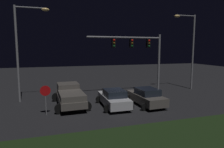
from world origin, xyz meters
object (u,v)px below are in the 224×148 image
Objects in this scene: traffic_signal_gantry at (139,49)px; stop_sign at (45,94)px; pickup_truck at (70,94)px; street_lamp_right at (189,43)px; car_sedan_far at (114,98)px; street_lamp_left at (24,42)px; car_sedan at (146,97)px.

stop_sign is (-9.75, -4.67, -3.34)m from traffic_signal_gantry.
pickup_truck is 0.61× the size of street_lamp_right.
car_sedan_far is 9.65m from street_lamp_left.
car_sedan_far is 0.50× the size of street_lamp_right.
pickup_truck is 9.11m from traffic_signal_gantry.
car_sedan_far is at bearing 5.39° from stop_sign.
car_sedan_far is 0.51× the size of street_lamp_left.
traffic_signal_gantry is at bearing -0.16° from street_lamp_left.
pickup_truck is 2.45× the size of stop_sign.
car_sedan is 0.51× the size of street_lamp_left.
traffic_signal_gantry is 3.73× the size of stop_sign.
street_lamp_left is at bearing 61.22° from car_sedan_far.
car_sedan_far is at bearing -157.73° from street_lamp_right.
street_lamp_right is (14.51, 2.94, 4.56)m from pickup_truck.
car_sedan is 0.54× the size of traffic_signal_gantry.
car_sedan is 2.01× the size of stop_sign.
street_lamp_right is 3.99× the size of stop_sign.
street_lamp_left is 3.93× the size of stop_sign.
stop_sign is at bearing 89.04° from car_sedan.
car_sedan is at bearing -149.29° from street_lamp_right.
stop_sign is at bearing -69.17° from street_lamp_left.
street_lamp_left reaches higher than car_sedan.
street_lamp_left reaches higher than pickup_truck.
pickup_truck is 2.89m from stop_sign.
street_lamp_right is (18.24, 0.30, 0.06)m from street_lamp_left.
pickup_truck is at bearing 46.71° from stop_sign.
pickup_truck reaches higher than car_sedan.
pickup_truck is 15.49m from street_lamp_right.
street_lamp_left is (-11.54, 0.03, 0.61)m from traffic_signal_gantry.
car_sedan_far is at bearing -115.45° from pickup_truck.
street_lamp_right is at bearing 16.93° from stop_sign.
pickup_truck is at bearing -168.54° from street_lamp_right.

